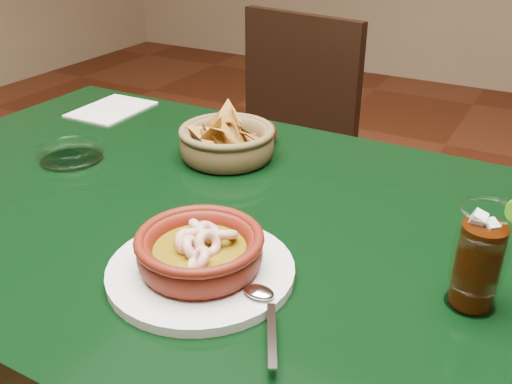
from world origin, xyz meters
The scene contains 8 objects.
dining_table centered at (0.00, 0.00, 0.65)m, with size 1.20×0.80×0.75m.
dining_chair centered at (-0.21, 0.71, 0.50)m, with size 0.49×0.49×0.91m.
shrimp_plate centered at (0.14, -0.16, 0.78)m, with size 0.30×0.25×0.08m.
chip_basket centered at (-0.03, 0.18, 0.78)m, with size 0.21×0.21×0.13m.
guacamole_ramekin centered at (-0.03, 0.27, 0.77)m, with size 0.12×0.12×0.04m.
cola_drink centered at (0.46, -0.05, 0.82)m, with size 0.13×0.13×0.15m.
glass_ashtray centered at (-0.29, 0.03, 0.77)m, with size 0.14×0.14×0.03m.
paper_menu centered at (-0.42, 0.28, 0.75)m, with size 0.14×0.18×0.00m.
Camera 1 is at (0.50, -0.66, 1.19)m, focal length 40.00 mm.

